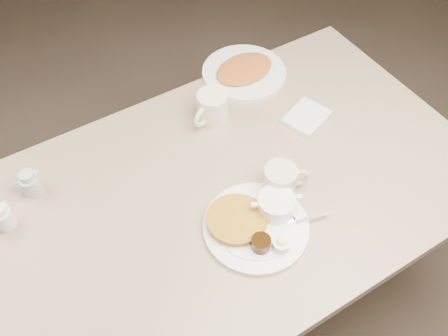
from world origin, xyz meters
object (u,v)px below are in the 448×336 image
coffee_mug_near (281,180)px  hash_plate (244,71)px  creamer_left (2,217)px  creamer_right (30,183)px  main_plate (257,221)px  coffee_mug_far (212,107)px  diner_table (227,219)px

coffee_mug_near → hash_plate: 0.51m
creamer_left → creamer_right: 0.12m
main_plate → hash_plate: size_ratio=1.15×
coffee_mug_near → coffee_mug_far: 0.35m
diner_table → creamer_right: bearing=149.6°
main_plate → coffee_mug_far: coffee_mug_far is taller
creamer_right → creamer_left: bearing=-144.4°
diner_table → creamer_left: bearing=160.1°
creamer_right → hash_plate: bearing=7.7°
creamer_right → hash_plate: (0.79, 0.11, -0.02)m
creamer_left → hash_plate: bearing=11.4°
main_plate → diner_table: bearing=90.5°
creamer_left → hash_plate: (0.89, 0.18, -0.02)m
main_plate → coffee_mug_near: size_ratio=2.65×
diner_table → creamer_left: 0.65m
hash_plate → coffee_mug_far: bearing=-148.2°
diner_table → creamer_left: creamer_left is taller
main_plate → creamer_right: bearing=138.2°
diner_table → coffee_mug_far: size_ratio=9.87×
diner_table → creamer_left: size_ratio=18.00×
hash_plate → coffee_mug_near: bearing=-111.4°
coffee_mug_near → creamer_left: coffee_mug_near is taller
creamer_right → main_plate: bearing=-41.8°
coffee_mug_far → main_plate: bearing=-104.0°
diner_table → creamer_right: size_ratio=16.70×
diner_table → hash_plate: 0.53m
main_plate → coffee_mug_far: 0.43m
coffee_mug_far → creamer_left: 0.69m
coffee_mug_far → hash_plate: (0.21, 0.13, -0.04)m
creamer_left → creamer_right: same height
coffee_mug_far → creamer_right: bearing=178.0°
creamer_left → hash_plate: size_ratio=0.25×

